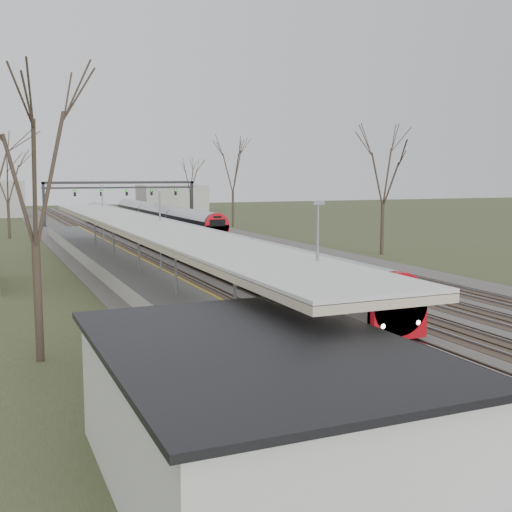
{
  "coord_description": "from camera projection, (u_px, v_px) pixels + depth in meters",
  "views": [
    {
      "loc": [
        -17.77,
        -4.32,
        6.89
      ],
      "look_at": [
        -2.46,
        31.28,
        2.0
      ],
      "focal_mm": 45.0,
      "sensor_mm": 36.0,
      "label": 1
    }
  ],
  "objects": [
    {
      "name": "train_far",
      "position": [
        161.0,
        216.0,
        86.17
      ],
      "size": [
        2.62,
        45.21,
        3.05
      ],
      "color": "#9EA1A8",
      "rests_on": "ground"
    },
    {
      "name": "train_near",
      "position": [
        160.0,
        234.0,
        59.71
      ],
      "size": [
        2.62,
        75.21,
        3.05
      ],
      "color": "#9EA1A8",
      "rests_on": "ground"
    },
    {
      "name": "platform",
      "position": [
        127.0,
        273.0,
        42.34
      ],
      "size": [
        3.5,
        69.0,
        1.0
      ],
      "primitive_type": "cube",
      "color": "#9E9B93",
      "rests_on": "ground"
    },
    {
      "name": "track_bed",
      "position": [
        185.0,
        246.0,
        61.99
      ],
      "size": [
        24.0,
        160.0,
        0.22
      ],
      "color": "#474442",
      "rests_on": "ground"
    },
    {
      "name": "station_building",
      "position": [
        255.0,
        420.0,
        13.96
      ],
      "size": [
        6.0,
        9.0,
        3.2
      ],
      "primitive_type": "cube",
      "color": "silver",
      "rests_on": "ground"
    },
    {
      "name": "signal_gantry",
      "position": [
        121.0,
        190.0,
        88.73
      ],
      "size": [
        21.0,
        0.59,
        6.08
      ],
      "color": "black",
      "rests_on": "ground"
    },
    {
      "name": "canopy",
      "position": [
        142.0,
        226.0,
        37.8
      ],
      "size": [
        4.1,
        50.0,
        3.11
      ],
      "color": "slate",
      "rests_on": "platform"
    },
    {
      "name": "tree_west_near",
      "position": [
        32.0,
        164.0,
        22.82
      ],
      "size": [
        5.0,
        5.0,
        10.3
      ],
      "color": "#2D231C",
      "rests_on": "ground"
    },
    {
      "name": "tree_east_far",
      "position": [
        384.0,
        171.0,
        54.63
      ],
      "size": [
        5.0,
        5.0,
        10.3
      ],
      "color": "#2D231C",
      "rests_on": "ground"
    },
    {
      "name": "passenger",
      "position": [
        382.0,
        387.0,
        15.53
      ],
      "size": [
        0.48,
        0.63,
        1.58
      ],
      "primitive_type": "imported",
      "rotation": [
        0.0,
        0.0,
        1.39
      ],
      "color": "#2C4756",
      "rests_on": "platform"
    }
  ]
}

